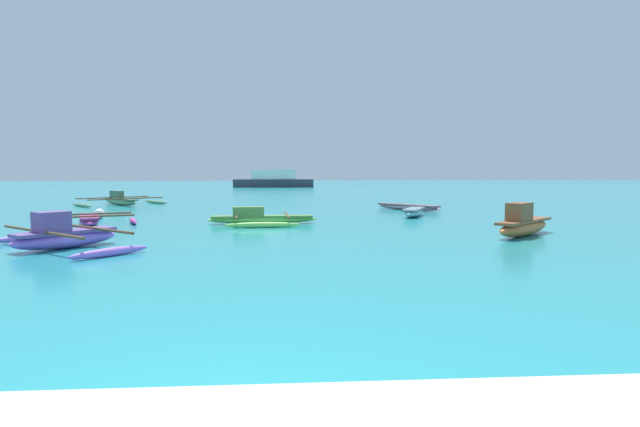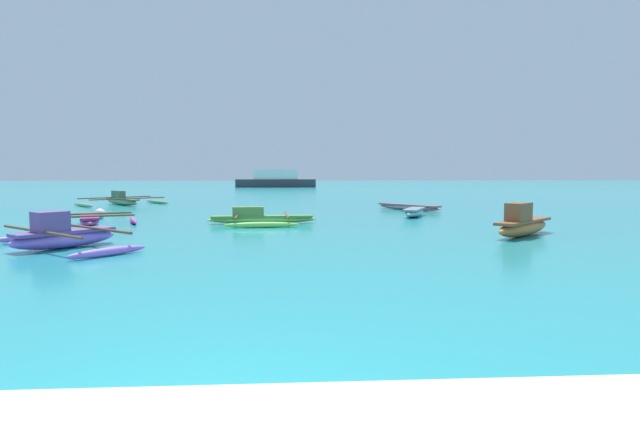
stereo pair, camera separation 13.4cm
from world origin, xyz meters
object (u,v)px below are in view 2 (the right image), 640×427
(moored_boat_3, at_px, (260,218))
(distant_ferry, at_px, (276,180))
(moored_boat_5, at_px, (523,224))
(moored_boat_1, at_px, (409,207))
(moored_boat_4, at_px, (89,220))
(mooring_buoy_0, at_px, (100,214))
(moored_boat_0, at_px, (122,201))
(moored_boat_6, at_px, (414,212))
(moored_boat_2, at_px, (62,236))

(moored_boat_3, distance_m, distant_ferry, 47.27)
(moored_boat_5, bearing_deg, moored_boat_1, 52.38)
(moored_boat_1, relative_size, moored_boat_5, 1.24)
(moored_boat_1, height_order, moored_boat_4, moored_boat_4)
(mooring_buoy_0, distance_m, distant_ferry, 45.28)
(moored_boat_4, bearing_deg, moored_boat_5, 52.35)
(moored_boat_3, bearing_deg, moored_boat_4, 178.75)
(moored_boat_0, relative_size, moored_boat_6, 2.19)
(moored_boat_0, xyz_separation_m, moored_boat_4, (2.65, -11.54, -0.08))
(distant_ferry, bearing_deg, moored_boat_6, -80.85)
(moored_boat_6, height_order, distant_ferry, distant_ferry)
(moored_boat_0, relative_size, moored_boat_5, 1.94)
(moored_boat_0, distance_m, moored_boat_2, 17.68)
(moored_boat_0, xyz_separation_m, distant_ferry, (8.10, 35.90, 0.67))
(moored_boat_4, xyz_separation_m, moored_boat_5, (14.26, -4.00, 0.17))
(moored_boat_4, bearing_deg, mooring_buoy_0, 170.59)
(moored_boat_4, bearing_deg, moored_boat_0, 170.92)
(moored_boat_1, bearing_deg, mooring_buoy_0, -111.99)
(moored_boat_2, xyz_separation_m, mooring_buoy_0, (-2.11, 8.20, -0.10))
(moored_boat_2, xyz_separation_m, moored_boat_4, (-1.53, 5.63, -0.12))
(moored_boat_3, relative_size, moored_boat_5, 1.47)
(moored_boat_6, relative_size, mooring_buoy_0, 5.85)
(mooring_buoy_0, bearing_deg, moored_boat_4, -77.41)
(moored_boat_2, distance_m, mooring_buoy_0, 8.46)
(moored_boat_0, distance_m, mooring_buoy_0, 9.21)
(moored_boat_2, bearing_deg, moored_boat_1, -2.92)
(moored_boat_6, bearing_deg, moored_boat_0, 85.15)
(mooring_buoy_0, height_order, distant_ferry, distant_ferry)
(moored_boat_0, bearing_deg, moored_boat_3, -2.88)
(moored_boat_2, xyz_separation_m, moored_boat_5, (12.72, 1.64, 0.05))
(moored_boat_0, distance_m, moored_boat_6, 17.64)
(moored_boat_4, relative_size, mooring_buoy_0, 8.56)
(moored_boat_3, bearing_deg, distant_ferry, 87.98)
(moored_boat_3, distance_m, moored_boat_5, 9.11)
(moored_boat_2, xyz_separation_m, distant_ferry, (3.92, 53.07, 0.62))
(moored_boat_4, bearing_deg, moored_boat_2, -6.77)
(moored_boat_3, height_order, moored_boat_4, moored_boat_3)
(mooring_buoy_0, relative_size, distant_ferry, 0.04)
(moored_boat_1, xyz_separation_m, moored_boat_3, (-7.15, -6.31, 0.03))
(moored_boat_1, bearing_deg, moored_boat_4, -101.79)
(moored_boat_1, distance_m, moored_boat_5, 10.52)
(moored_boat_2, bearing_deg, mooring_buoy_0, 55.70)
(moored_boat_3, bearing_deg, moored_boat_1, 38.52)
(moored_boat_2, height_order, mooring_buoy_0, moored_boat_2)
(distant_ferry, bearing_deg, moored_boat_3, -89.14)
(moored_boat_2, bearing_deg, moored_boat_3, 2.73)
(moored_boat_3, bearing_deg, moored_boat_0, 124.91)
(moored_boat_6, distance_m, distant_ferry, 45.26)
(moored_boat_5, relative_size, moored_boat_6, 1.13)
(moored_boat_2, bearing_deg, distant_ferry, 37.06)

